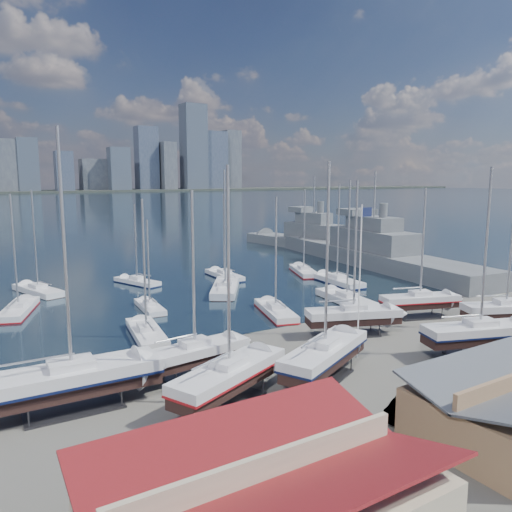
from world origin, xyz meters
TOP-DOWN VIEW (x-y plane):
  - ground at (0.00, -10.00)m, footprint 1400.00×1400.00m
  - water at (0.00, 300.00)m, footprint 1400.00×600.00m
  - shed_red at (-18.00, -26.00)m, footprint 14.70×9.45m
  - sailboat_cradle_0 at (-22.16, -8.33)m, footprint 11.88×3.62m
  - sailboat_cradle_1 at (-12.65, -12.98)m, footprint 10.49×6.72m
  - sailboat_cradle_2 at (-12.71, -7.42)m, footprint 9.17×3.48m
  - sailboat_cradle_3 at (-4.32, -13.20)m, footprint 10.68×7.11m
  - sailboat_cradle_4 at (5.31, -5.93)m, footprint 9.73×5.91m
  - sailboat_cradle_5 at (10.80, -16.19)m, footprint 10.64×6.15m
  - sailboat_cradle_6 at (16.04, -5.15)m, footprint 9.26×5.30m
  - sailboat_cradle_7 at (20.52, -12.59)m, footprint 9.28×6.04m
  - sailboat_moored_1 at (-22.29, 20.58)m, footprint 5.84×10.06m
  - sailboat_moored_2 at (-18.80, 30.12)m, footprint 5.59×10.11m
  - sailboat_moored_3 at (-12.64, 4.11)m, footprint 4.09×9.86m
  - sailboat_moored_4 at (-8.75, 14.02)m, footprint 2.76×7.65m
  - sailboat_moored_5 at (-5.31, 29.05)m, footprint 5.08×8.63m
  - sailboat_moored_6 at (2.94, 4.47)m, footprint 5.26×9.86m
  - sailboat_moored_7 at (3.52, 17.82)m, footprint 8.98×11.53m
  - sailboat_moored_8 at (7.95, 26.45)m, footprint 2.84×9.33m
  - sailboat_moored_9 at (13.49, 4.10)m, footprint 4.54×10.95m
  - sailboat_moored_10 at (20.26, 13.81)m, footprint 3.85×10.58m
  - sailboat_moored_11 at (20.70, 22.61)m, footprint 6.15×9.98m
  - naval_ship_east at (36.47, 22.98)m, footprint 14.48×52.15m
  - naval_ship_west at (39.87, 44.59)m, footprint 11.60×39.98m
  - car_a at (-9.97, -20.97)m, footprint 2.18×4.73m
  - car_b at (-3.41, -21.25)m, footprint 5.09×2.71m
  - car_c at (2.61, -20.09)m, footprint 3.75×6.19m
  - car_d at (3.26, -21.91)m, footprint 2.95×5.24m
  - flagpole at (1.38, -10.88)m, footprint 1.18×0.12m

SIDE VIEW (x-z plane):
  - water at x=0.00m, z-range -0.35..0.05m
  - ground at x=0.00m, z-range 0.00..0.00m
  - sailboat_moored_3 at x=-12.64m, z-range -6.84..7.45m
  - sailboat_moored_6 at x=2.94m, z-range -6.79..7.41m
  - sailboat_moored_11 at x=20.70m, z-range -6.92..7.54m
  - sailboat_moored_1 at x=-22.29m, z-range -6.95..7.57m
  - sailboat_moored_8 at x=7.95m, z-range -6.62..7.23m
  - sailboat_moored_10 at x=20.26m, z-range -7.43..8.05m
  - sailboat_moored_5 at x=-5.31m, z-range -5.92..6.54m
  - sailboat_moored_2 at x=-18.80m, z-range -7.03..7.68m
  - sailboat_moored_9 at x=13.49m, z-range -7.70..8.34m
  - sailboat_moored_7 at x=3.52m, z-range -8.44..9.08m
  - sailboat_moored_4 at x=-8.75m, z-range -5.32..5.98m
  - car_d at x=3.26m, z-range 0.00..1.43m
  - car_a at x=-9.97m, z-range 0.00..1.57m
  - car_b at x=-3.41m, z-range 0.00..1.59m
  - car_c at x=2.61m, z-range 0.00..1.61m
  - naval_ship_west at x=39.87m, z-range -7.11..10.44m
  - naval_ship_east at x=36.47m, z-range -7.65..10.99m
  - sailboat_cradle_6 at x=16.04m, z-range -5.28..9.27m
  - sailboat_cradle_2 at x=-12.71m, z-range -5.34..9.36m
  - sailboat_cradle_7 at x=20.52m, z-range -5.41..9.45m
  - sailboat_cradle_4 at x=5.31m, z-range -5.66..9.75m
  - sailboat_cradle_1 at x=-12.65m, z-range -6.14..10.32m
  - sailboat_cradle_5 at x=10.80m, z-range -6.18..10.38m
  - sailboat_cradle_3 at x=-4.32m, z-range -6.29..10.51m
  - sailboat_cradle_0 at x=-22.16m, z-range -7.20..11.64m
  - shed_red at x=-18.00m, z-range 0.07..4.57m
  - flagpole at x=1.38m, z-range 1.12..14.54m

